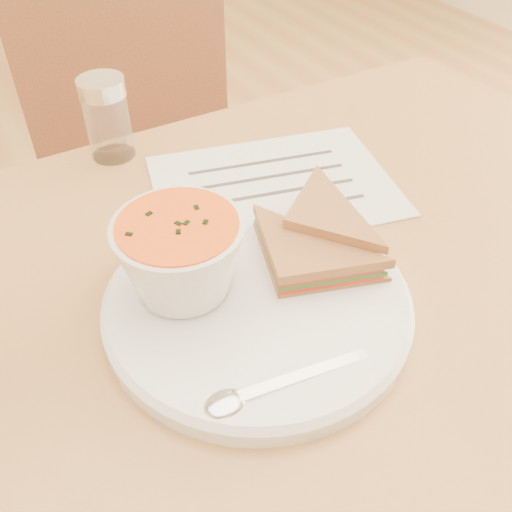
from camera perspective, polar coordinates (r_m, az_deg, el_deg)
dining_table at (r=0.90m, az=2.50°, el=-19.03°), size 1.00×0.70×0.75m
chair_far at (r=1.19m, az=-9.40°, el=7.35°), size 0.48×0.48×0.99m
plate at (r=0.55m, az=0.14°, el=-4.77°), size 0.39×0.39×0.02m
soup_bowl at (r=0.53m, az=-7.49°, el=-0.41°), size 0.13×0.13×0.08m
sandwich_half_a at (r=0.53m, az=2.26°, el=-3.51°), size 0.14×0.14×0.03m
sandwich_half_b at (r=0.58m, az=2.67°, el=2.38°), size 0.15×0.15×0.03m
spoon at (r=0.48m, az=2.91°, el=-12.49°), size 0.18×0.06×0.01m
paper_menu at (r=0.72m, az=1.81°, el=7.05°), size 0.33×0.28×0.00m
condiment_shaker at (r=0.78m, az=-14.65°, el=13.16°), size 0.06×0.06×0.11m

